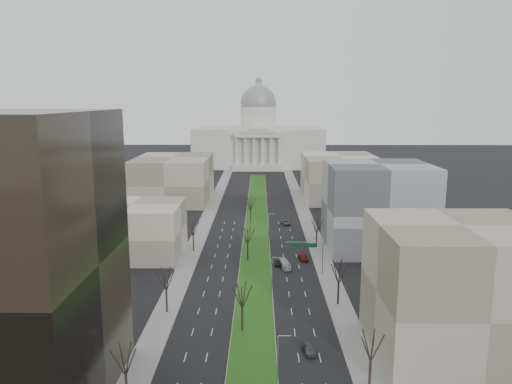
# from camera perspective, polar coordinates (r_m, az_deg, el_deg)

# --- Properties ---
(ground) EXTENTS (600.00, 600.00, 0.00)m
(ground) POSITION_cam_1_polar(r_m,az_deg,el_deg) (169.58, 0.06, -3.61)
(ground) COLOR black
(ground) RESTS_ON ground
(median) EXTENTS (8.00, 222.03, 0.20)m
(median) POSITION_cam_1_polar(r_m,az_deg,el_deg) (168.57, 0.06, -3.66)
(median) COLOR #999993
(median) RESTS_ON ground
(sidewalk_left) EXTENTS (5.00, 330.00, 0.15)m
(sidewalk_left) POSITION_cam_1_polar(r_m,az_deg,el_deg) (146.63, -6.90, -5.93)
(sidewalk_left) COLOR gray
(sidewalk_left) RESTS_ON ground
(sidewalk_right) EXTENTS (5.00, 330.00, 0.15)m
(sidewalk_right) POSITION_cam_1_polar(r_m,az_deg,el_deg) (146.35, 6.89, -5.96)
(sidewalk_right) COLOR gray
(sidewalk_right) RESTS_ON ground
(capitol) EXTENTS (80.00, 46.00, 55.00)m
(capitol) POSITION_cam_1_polar(r_m,az_deg,el_deg) (315.03, 0.26, 5.95)
(capitol) COLOR beige
(capitol) RESTS_ON ground
(building_beige_left) EXTENTS (26.00, 22.00, 14.00)m
(building_beige_left) POSITION_cam_1_polar(r_m,az_deg,el_deg) (138.23, -13.90, -4.20)
(building_beige_left) COLOR tan
(building_beige_left) RESTS_ON ground
(building_tan_right) EXTENTS (26.00, 24.00, 22.00)m
(building_tan_right) POSITION_cam_1_polar(r_m,az_deg,el_deg) (88.20, 21.96, -10.43)
(building_tan_right) COLOR gray
(building_tan_right) RESTS_ON ground
(building_grey_right) EXTENTS (28.00, 26.00, 24.00)m
(building_grey_right) POSITION_cam_1_polar(r_m,az_deg,el_deg) (143.38, 13.70, -1.62)
(building_grey_right) COLOR #585A5D
(building_grey_right) RESTS_ON ground
(building_far_left) EXTENTS (30.00, 40.00, 18.00)m
(building_far_left) POSITION_cam_1_polar(r_m,az_deg,el_deg) (210.13, -9.45, 1.51)
(building_far_left) COLOR gray
(building_far_left) RESTS_ON ground
(building_far_right) EXTENTS (30.00, 40.00, 18.00)m
(building_far_right) POSITION_cam_1_polar(r_m,az_deg,el_deg) (214.61, 9.54, 1.69)
(building_far_right) COLOR tan
(building_far_right) RESTS_ON ground
(tree_left_near) EXTENTS (5.10, 5.10, 9.18)m
(tree_left_near) POSITION_cam_1_polar(r_m,az_deg,el_deg) (73.81, -14.75, -17.97)
(tree_left_near) COLOR black
(tree_left_near) RESTS_ON ground
(tree_left_mid) EXTENTS (5.40, 5.40, 9.72)m
(tree_left_mid) POSITION_cam_1_polar(r_m,az_deg,el_deg) (100.33, -10.26, -9.70)
(tree_left_mid) COLOR black
(tree_left_mid) RESTS_ON ground
(tree_left_far) EXTENTS (5.28, 5.28, 9.50)m
(tree_left_far) POSITION_cam_1_polar(r_m,az_deg,el_deg) (138.11, -7.21, -4.06)
(tree_left_far) COLOR black
(tree_left_far) RESTS_ON ground
(tree_right_near) EXTENTS (5.16, 5.16, 9.29)m
(tree_right_near) POSITION_cam_1_polar(r_m,az_deg,el_deg) (76.65, 13.03, -16.69)
(tree_right_near) COLOR black
(tree_right_near) RESTS_ON ground
(tree_right_mid) EXTENTS (5.52, 5.52, 9.94)m
(tree_right_mid) POSITION_cam_1_polar(r_m,az_deg,el_deg) (103.58, 9.46, -8.93)
(tree_right_mid) COLOR black
(tree_right_mid) RESTS_ON ground
(tree_right_far) EXTENTS (5.04, 5.04, 9.07)m
(tree_right_far) POSITION_cam_1_polar(r_m,az_deg,el_deg) (141.73, 6.96, -3.80)
(tree_right_far) COLOR black
(tree_right_far) RESTS_ON ground
(tree_median_a) EXTENTS (5.40, 5.40, 9.72)m
(tree_median_a) POSITION_cam_1_polar(r_m,az_deg,el_deg) (91.23, -1.60, -11.63)
(tree_median_a) COLOR black
(tree_median_a) RESTS_ON ground
(tree_median_b) EXTENTS (5.40, 5.40, 9.72)m
(tree_median_b) POSITION_cam_1_polar(r_m,az_deg,el_deg) (129.15, -0.96, -4.93)
(tree_median_b) COLOR black
(tree_median_b) RESTS_ON ground
(tree_median_c) EXTENTS (5.40, 5.40, 9.72)m
(tree_median_c) POSITION_cam_1_polar(r_m,az_deg,el_deg) (168.03, -0.62, -1.29)
(tree_median_c) COLOR black
(tree_median_c) RESTS_ON ground
(streetlamp_median_a) EXTENTS (1.90, 0.20, 9.16)m
(streetlamp_median_a) POSITION_cam_1_polar(r_m,az_deg,el_deg) (74.14, 2.54, -19.05)
(streetlamp_median_a) COLOR gray
(streetlamp_median_a) RESTS_ON ground
(streetlamp_median_b) EXTENTS (1.90, 0.20, 9.16)m
(streetlamp_median_b) POSITION_cam_1_polar(r_m,az_deg,el_deg) (105.99, 1.86, -9.68)
(streetlamp_median_b) COLOR gray
(streetlamp_median_b) RESTS_ON ground
(streetlamp_median_c) EXTENTS (1.90, 0.20, 9.16)m
(streetlamp_median_c) POSITION_cam_1_polar(r_m,az_deg,el_deg) (144.18, 1.49, -4.18)
(streetlamp_median_c) COLOR gray
(streetlamp_median_c) RESTS_ON ground
(mast_arm_signs) EXTENTS (9.12, 0.24, 8.09)m
(mast_arm_signs) POSITION_cam_1_polar(r_m,az_deg,el_deg) (120.41, 6.36, -6.59)
(mast_arm_signs) COLOR gray
(mast_arm_signs) RESTS_ON ground
(car_grey_near) EXTENTS (2.31, 4.64, 1.52)m
(car_grey_near) POSITION_cam_1_polar(r_m,az_deg,el_deg) (87.13, 6.06, -17.34)
(car_grey_near) COLOR #424649
(car_grey_near) RESTS_ON ground
(car_black) EXTENTS (1.59, 4.09, 1.33)m
(car_black) POSITION_cam_1_polar(r_m,az_deg,el_deg) (127.94, 2.51, -8.05)
(car_black) COLOR black
(car_black) RESTS_ON ground
(car_red) EXTENTS (2.60, 5.27, 1.47)m
(car_red) POSITION_cam_1_polar(r_m,az_deg,el_deg) (132.36, 5.44, -7.42)
(car_red) COLOR #62150D
(car_red) RESTS_ON ground
(car_grey_far) EXTENTS (2.77, 5.24, 1.40)m
(car_grey_far) POSITION_cam_1_polar(r_m,az_deg,el_deg) (168.37, 3.43, -3.49)
(car_grey_far) COLOR #575A60
(car_grey_far) RESTS_ON ground
(box_van) EXTENTS (2.81, 7.14, 1.94)m
(box_van) POSITION_cam_1_polar(r_m,az_deg,el_deg) (126.07, 3.31, -8.20)
(box_van) COLOR white
(box_van) RESTS_ON ground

